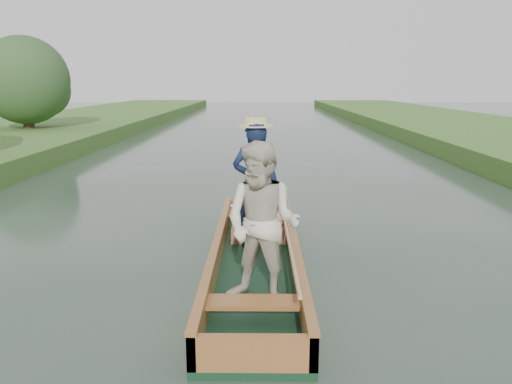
{
  "coord_description": "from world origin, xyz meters",
  "views": [
    {
      "loc": [
        0.06,
        -6.24,
        2.45
      ],
      "look_at": [
        0.0,
        0.6,
        0.95
      ],
      "focal_mm": 35.0,
      "sensor_mm": 36.0,
      "label": 1
    }
  ],
  "objects": [
    {
      "name": "punt",
      "position": [
        0.04,
        -0.17,
        0.68
      ],
      "size": [
        1.18,
        5.0,
        1.95
      ],
      "color": "#12301C",
      "rests_on": "ground"
    },
    {
      "name": "ground",
      "position": [
        0.0,
        0.0,
        0.0
      ],
      "size": [
        120.0,
        120.0,
        0.0
      ],
      "primitive_type": "plane",
      "color": "#283D30",
      "rests_on": "ground"
    }
  ]
}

